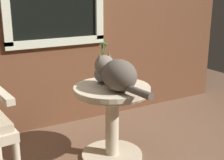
% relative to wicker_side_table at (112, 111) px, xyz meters
% --- Properties ---
extents(wicker_side_table, '(0.57, 0.57, 0.57)m').
position_rel_wicker_side_table_xyz_m(wicker_side_table, '(0.00, 0.00, 0.00)').
color(wicker_side_table, beige).
rests_on(wicker_side_table, ground_plane).
extents(cat, '(0.26, 0.57, 0.24)m').
position_rel_wicker_side_table_xyz_m(cat, '(-0.01, -0.09, 0.31)').
color(cat, brown).
rests_on(cat, wicker_side_table).
extents(pewter_vase_with_ivy, '(0.13, 0.13, 0.31)m').
position_rel_wicker_side_table_xyz_m(pewter_vase_with_ivy, '(-0.03, 0.10, 0.28)').
color(pewter_vase_with_ivy, slate).
rests_on(pewter_vase_with_ivy, wicker_side_table).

